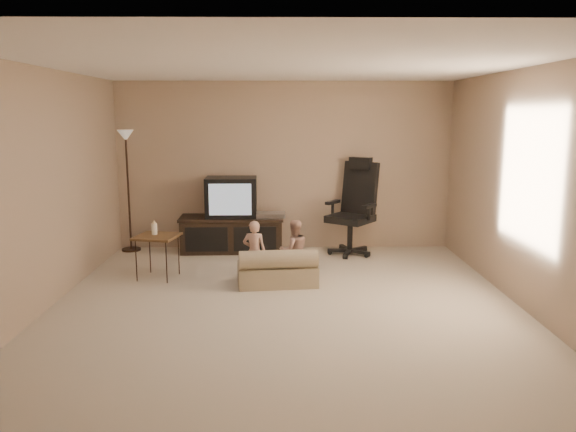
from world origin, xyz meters
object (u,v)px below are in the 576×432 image
Objects in this scene: side_table at (157,237)px; floor_lamp at (127,163)px; office_chair at (353,220)px; toddler_right at (294,251)px; child_sofa at (278,270)px; tv_stand at (232,221)px; toddler_left at (254,252)px.

floor_lamp is at bearing 116.57° from side_table.
toddler_right is (-0.89, -1.36, -0.12)m from office_chair.
office_chair is 1.91× the size of side_table.
floor_lamp is 1.82× the size of child_sofa.
tv_stand is at bearing 59.31° from side_table.
toddler_right is at bearing -161.16° from toddler_left.
toddler_left is (0.41, -1.61, -0.07)m from tv_stand.
child_sofa is 0.36m from toddler_left.
office_chair is at bearing -3.75° from floor_lamp.
office_chair reaches higher than toddler_right.
tv_stand reaches higher than child_sofa.
floor_lamp is 3.04m from child_sofa.
office_chair is at bearing -125.22° from toddler_left.
child_sofa is at bearing -69.47° from tv_stand.
floor_lamp is (-0.71, 1.43, 0.78)m from side_table.
floor_lamp reaches higher than tv_stand.
toddler_left reaches higher than side_table.
office_chair reaches higher than tv_stand.
tv_stand is at bearing -148.30° from office_chair.
side_table is at bearing -19.47° from toddler_right.
tv_stand is at bearing 105.73° from child_sofa.
child_sofa is at bearing 169.23° from toddler_left.
floor_lamp reaches higher than toddler_left.
tv_stand is at bearing -2.17° from floor_lamp.
child_sofa is (1.50, -0.33, -0.34)m from side_table.
office_chair is at bearing 48.56° from child_sofa.
floor_lamp reaches higher than office_chair.
side_table is 1.78m from floor_lamp.
toddler_left is (1.22, -0.24, -0.14)m from side_table.
child_sofa is at bearing 28.21° from toddler_right.
tv_stand is 2.03× the size of toddler_left.
side_table is at bearing 161.27° from child_sofa.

